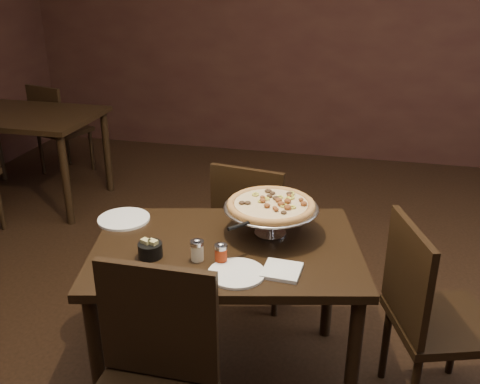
# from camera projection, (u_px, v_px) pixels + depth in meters

# --- Properties ---
(room) EXTENTS (6.04, 7.04, 2.84)m
(room) POSITION_uv_depth(u_px,v_px,m) (250.00, 97.00, 1.95)
(room) COLOR black
(room) RESTS_ON ground
(dining_table) EXTENTS (1.30, 1.01, 0.72)m
(dining_table) POSITION_uv_depth(u_px,v_px,m) (226.00, 264.00, 2.36)
(dining_table) COLOR black
(dining_table) RESTS_ON ground
(background_table) EXTENTS (1.20, 0.80, 0.75)m
(background_table) POSITION_uv_depth(u_px,v_px,m) (23.00, 125.00, 4.31)
(background_table) COLOR black
(background_table) RESTS_ON ground
(pizza_stand) EXTENTS (0.42, 0.42, 0.18)m
(pizza_stand) POSITION_uv_depth(u_px,v_px,m) (271.00, 205.00, 2.37)
(pizza_stand) COLOR #AFAEB5
(pizza_stand) RESTS_ON dining_table
(parmesan_shaker) EXTENTS (0.06, 0.06, 0.10)m
(parmesan_shaker) POSITION_uv_depth(u_px,v_px,m) (197.00, 250.00, 2.19)
(parmesan_shaker) COLOR #F4E6BE
(parmesan_shaker) RESTS_ON dining_table
(pepper_flake_shaker) EXTENTS (0.05, 0.05, 0.09)m
(pepper_flake_shaker) POSITION_uv_depth(u_px,v_px,m) (221.00, 253.00, 2.17)
(pepper_flake_shaker) COLOR maroon
(pepper_flake_shaker) RESTS_ON dining_table
(packet_caddy) EXTENTS (0.10, 0.10, 0.08)m
(packet_caddy) POSITION_uv_depth(u_px,v_px,m) (150.00, 249.00, 2.22)
(packet_caddy) COLOR black
(packet_caddy) RESTS_ON dining_table
(napkin_stack) EXTENTS (0.16, 0.16, 0.02)m
(napkin_stack) POSITION_uv_depth(u_px,v_px,m) (282.00, 271.00, 2.12)
(napkin_stack) COLOR white
(napkin_stack) RESTS_ON dining_table
(plate_left) EXTENTS (0.25, 0.25, 0.01)m
(plate_left) POSITION_uv_depth(u_px,v_px,m) (124.00, 219.00, 2.55)
(plate_left) COLOR white
(plate_left) RESTS_ON dining_table
(plate_near) EXTENTS (0.23, 0.23, 0.01)m
(plate_near) POSITION_uv_depth(u_px,v_px,m) (237.00, 273.00, 2.10)
(plate_near) COLOR white
(plate_near) RESTS_ON dining_table
(serving_spatula) EXTENTS (0.14, 0.14, 0.02)m
(serving_spatula) POSITION_uv_depth(u_px,v_px,m) (239.00, 226.00, 2.19)
(serving_spatula) COLOR #AFAEB5
(serving_spatula) RESTS_ON pizza_stand
(chair_far) EXTENTS (0.47, 0.47, 0.88)m
(chair_far) POSITION_uv_depth(u_px,v_px,m) (254.00, 228.00, 3.01)
(chair_far) COLOR black
(chair_far) RESTS_ON ground
(chair_side) EXTENTS (0.53, 0.53, 0.90)m
(chair_side) POSITION_uv_depth(u_px,v_px,m) (429.00, 312.00, 2.26)
(chair_side) COLOR black
(chair_side) RESTS_ON ground
(bg_chair_far) EXTENTS (0.50, 0.50, 0.86)m
(bg_chair_far) POSITION_uv_depth(u_px,v_px,m) (58.00, 126.00, 4.94)
(bg_chair_far) COLOR black
(bg_chair_far) RESTS_ON ground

